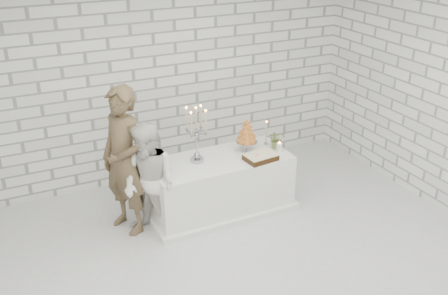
# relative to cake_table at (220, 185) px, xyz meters

# --- Properties ---
(ground) EXTENTS (6.00, 5.00, 0.01)m
(ground) POSITION_rel_cake_table_xyz_m (-0.36, -1.18, -0.38)
(ground) COLOR silver
(ground) RESTS_ON ground
(wall_back) EXTENTS (6.00, 0.01, 3.00)m
(wall_back) POSITION_rel_cake_table_xyz_m (-0.36, 1.32, 1.12)
(wall_back) COLOR white
(wall_back) RESTS_ON ground
(cake_table) EXTENTS (1.80, 0.80, 0.75)m
(cake_table) POSITION_rel_cake_table_xyz_m (0.00, 0.00, 0.00)
(cake_table) COLOR white
(cake_table) RESTS_ON ground
(groom) EXTENTS (0.68, 0.80, 1.85)m
(groom) POSITION_rel_cake_table_xyz_m (-1.20, 0.11, 0.55)
(groom) COLOR brown
(groom) RESTS_ON ground
(bride) EXTENTS (0.82, 0.88, 1.46)m
(bride) POSITION_rel_cake_table_xyz_m (-1.00, -0.18, 0.35)
(bride) COLOR white
(bride) RESTS_ON ground
(candelabra) EXTENTS (0.32, 0.32, 0.73)m
(candelabra) POSITION_rel_cake_table_xyz_m (-0.29, 0.06, 0.74)
(candelabra) COLOR #9898A2
(candelabra) RESTS_ON cake_table
(croquembouche) EXTENTS (0.30, 0.30, 0.44)m
(croquembouche) POSITION_rel_cake_table_xyz_m (0.41, 0.06, 0.60)
(croquembouche) COLOR #B26225
(croquembouche) RESTS_ON cake_table
(chocolate_cake) EXTENTS (0.42, 0.32, 0.08)m
(chocolate_cake) POSITION_rel_cake_table_xyz_m (0.45, -0.25, 0.42)
(chocolate_cake) COLOR black
(chocolate_cake) RESTS_ON cake_table
(pillar_candle) EXTENTS (0.08, 0.08, 0.12)m
(pillar_candle) POSITION_rel_cake_table_xyz_m (0.79, -0.14, 0.44)
(pillar_candle) COLOR white
(pillar_candle) RESTS_ON cake_table
(extra_taper) EXTENTS (0.06, 0.06, 0.32)m
(extra_taper) POSITION_rel_cake_table_xyz_m (0.75, 0.13, 0.54)
(extra_taper) COLOR #C5B38F
(extra_taper) RESTS_ON cake_table
(flowers) EXTENTS (0.23, 0.20, 0.26)m
(flowers) POSITION_rel_cake_table_xyz_m (0.82, -0.03, 0.50)
(flowers) COLOR #516736
(flowers) RESTS_ON cake_table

